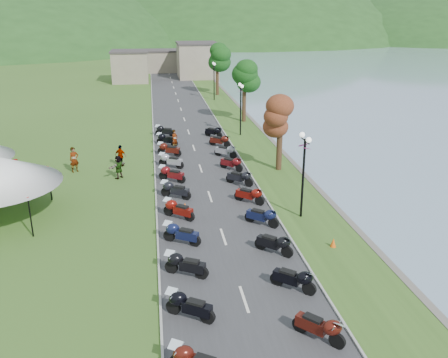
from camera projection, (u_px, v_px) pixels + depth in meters
name	position (u px, v px, depth m)	size (l,w,h in m)	color
road	(188.00, 132.00, 48.20)	(7.00, 120.00, 0.02)	#3A3A3D
hills_backdrop	(158.00, 41.00, 197.27)	(360.00, 120.00, 76.00)	#285621
far_building	(159.00, 62.00, 89.01)	(18.00, 16.00, 5.00)	gray
moto_row_left	(178.00, 210.00, 27.93)	(2.60, 41.56, 1.10)	#331411
moto_row_right	(254.00, 205.00, 28.66)	(2.60, 39.67, 1.10)	#331411
tree_lakeside	(280.00, 130.00, 35.80)	(2.24, 2.24, 6.22)	#195016
pedestrian_a	(76.00, 172.00, 36.31)	(0.71, 0.52, 1.96)	slate
pedestrian_b	(36.00, 195.00, 31.82)	(0.75, 0.41, 1.54)	slate
pedestrian_c	(24.00, 194.00, 31.92)	(1.07, 0.44, 1.66)	slate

